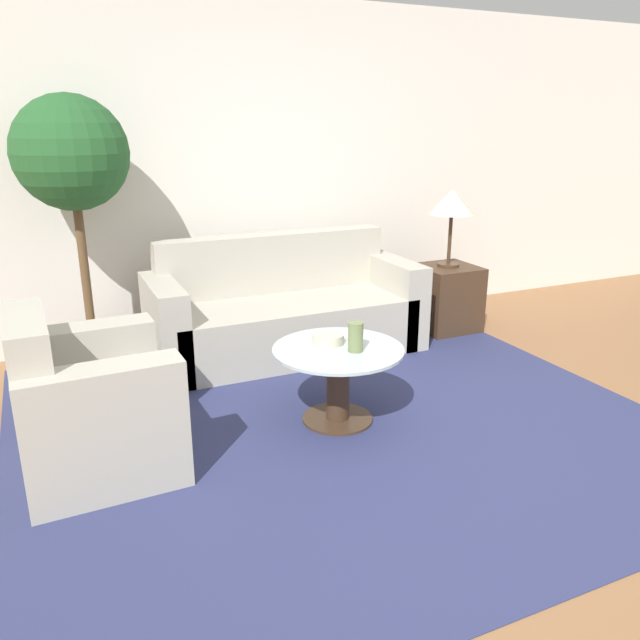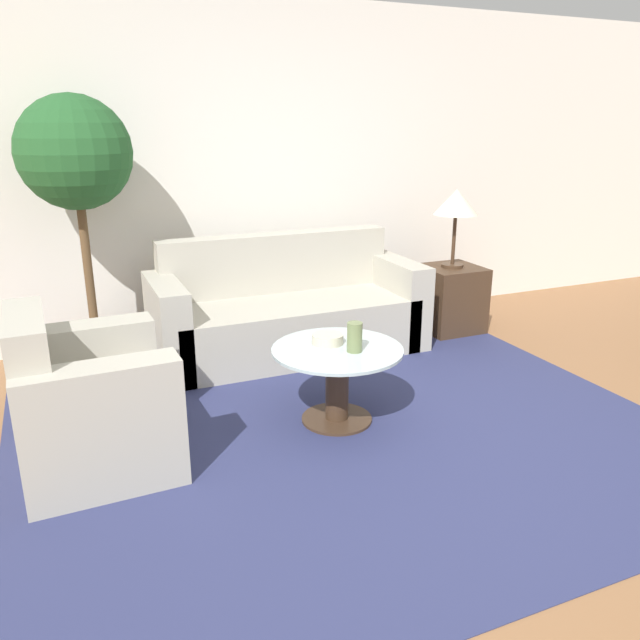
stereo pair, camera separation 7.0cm
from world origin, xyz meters
TOP-DOWN VIEW (x-y plane):
  - ground_plane at (0.00, 0.00)m, footprint 14.00×14.00m
  - wall_back at (0.00, 2.70)m, footprint 10.00×0.06m
  - rug at (-0.09, 0.80)m, footprint 3.62×3.32m
  - sofa_main at (0.06, 2.04)m, footprint 2.01×0.79m
  - armchair at (-1.45, 0.87)m, footprint 0.76×0.88m
  - coffee_table at (-0.09, 0.80)m, footprint 0.75×0.75m
  - side_table at (1.49, 1.96)m, footprint 0.47×0.47m
  - table_lamp at (1.49, 1.96)m, footprint 0.36×0.36m
  - potted_plant at (-1.30, 2.25)m, footprint 0.74×0.74m
  - vase at (-0.02, 0.72)m, footprint 0.09×0.09m
  - bowl at (-0.11, 0.90)m, footprint 0.18×0.18m

SIDE VIEW (x-z plane):
  - ground_plane at x=0.00m, z-range 0.00..0.00m
  - rug at x=-0.09m, z-range 0.00..0.01m
  - side_table at x=1.49m, z-range 0.00..0.54m
  - sofa_main at x=0.06m, z-range -0.14..0.72m
  - coffee_table at x=-0.09m, z-range 0.07..0.52m
  - armchair at x=-1.45m, z-range -0.12..0.71m
  - bowl at x=-0.11m, z-range 0.46..0.51m
  - vase at x=-0.02m, z-range 0.46..0.62m
  - table_lamp at x=1.49m, z-range 0.74..1.37m
  - wall_back at x=0.00m, z-range 0.00..2.60m
  - potted_plant at x=-1.30m, z-range 0.45..2.31m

